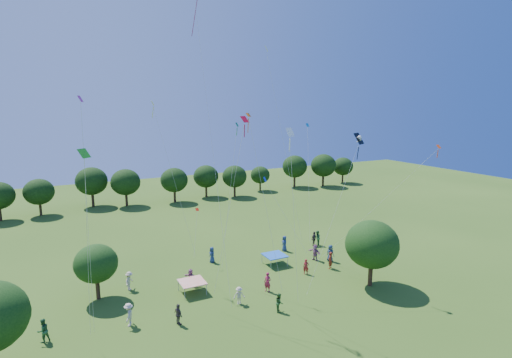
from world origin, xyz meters
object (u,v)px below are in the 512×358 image
object	(u,v)px
red_high_kite	(201,58)
pirate_kite	(358,142)
near_tree_north	(96,264)
tent_red_stripe	(192,282)
tent_blue	(275,255)
near_tree_east	(372,244)

from	to	relation	value
red_high_kite	pirate_kite	bearing A→B (deg)	-19.83
near_tree_north	tent_red_stripe	xyz separation A→B (m)	(7.69, -2.58, -2.22)
tent_red_stripe	tent_blue	bearing A→B (deg)	13.37
near_tree_east	tent_red_stripe	distance (m)	16.79
near_tree_east	pirate_kite	world-z (taller)	pirate_kite
near_tree_east	tent_red_stripe	world-z (taller)	near_tree_east
tent_red_stripe	tent_blue	xyz separation A→B (m)	(9.83, 2.34, 0.00)
near_tree_east	tent_blue	bearing A→B (deg)	123.47
tent_red_stripe	tent_blue	distance (m)	10.11
near_tree_east	tent_blue	size ratio (longest dim) A/B	2.84
pirate_kite	red_high_kite	world-z (taller)	red_high_kite
tent_blue	near_tree_north	bearing A→B (deg)	179.21
near_tree_north	near_tree_east	distance (m)	24.64
pirate_kite	red_high_kite	size ratio (longest dim) A/B	0.52
near_tree_north	near_tree_east	size ratio (longest dim) A/B	0.79
tent_red_stripe	pirate_kite	size ratio (longest dim) A/B	0.17
red_high_kite	near_tree_east	bearing A→B (deg)	-22.63
near_tree_north	near_tree_east	bearing A→B (deg)	-20.50
near_tree_north	tent_blue	distance (m)	17.67
tent_blue	red_high_kite	size ratio (longest dim) A/B	0.09
near_tree_east	red_high_kite	distance (m)	22.41
red_high_kite	tent_red_stripe	bearing A→B (deg)	171.96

